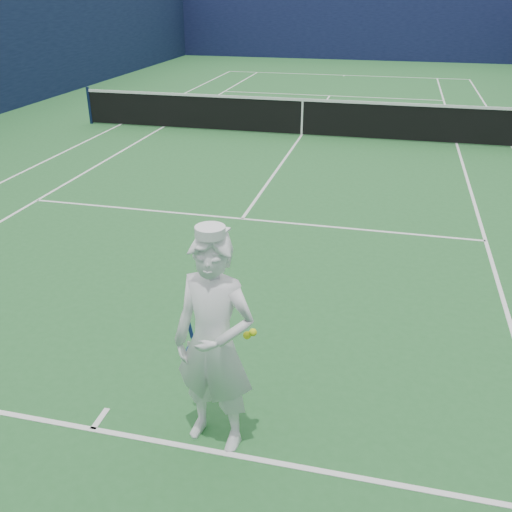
% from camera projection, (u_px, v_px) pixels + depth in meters
% --- Properties ---
extents(ground, '(80.00, 80.00, 0.00)m').
position_uv_depth(ground, '(301.00, 136.00, 15.78)').
color(ground, '#26642D').
rests_on(ground, ground).
extents(court_markings, '(11.03, 23.83, 0.01)m').
position_uv_depth(court_markings, '(301.00, 135.00, 15.78)').
color(court_markings, white).
rests_on(court_markings, ground).
extents(windscreen_fence, '(20.12, 36.12, 4.00)m').
position_uv_depth(windscreen_fence, '(304.00, 60.00, 14.92)').
color(windscreen_fence, '#10153B').
rests_on(windscreen_fence, ground).
extents(tennis_net, '(12.88, 0.09, 1.07)m').
position_uv_depth(tennis_net, '(302.00, 115.00, 15.55)').
color(tennis_net, '#141E4C').
rests_on(tennis_net, ground).
extents(tennis_player, '(0.82, 0.63, 2.11)m').
position_uv_depth(tennis_player, '(214.00, 344.00, 4.83)').
color(tennis_player, white).
rests_on(tennis_player, ground).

